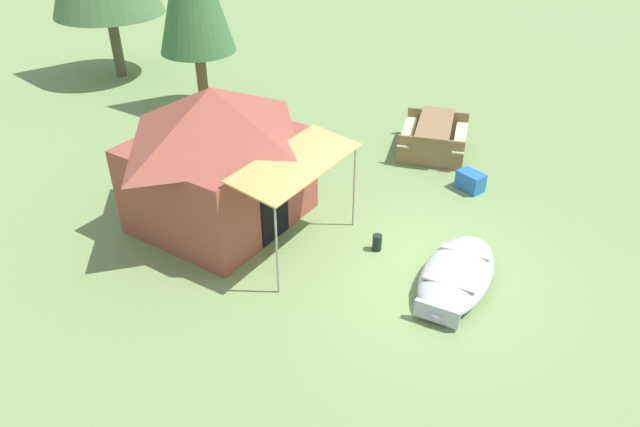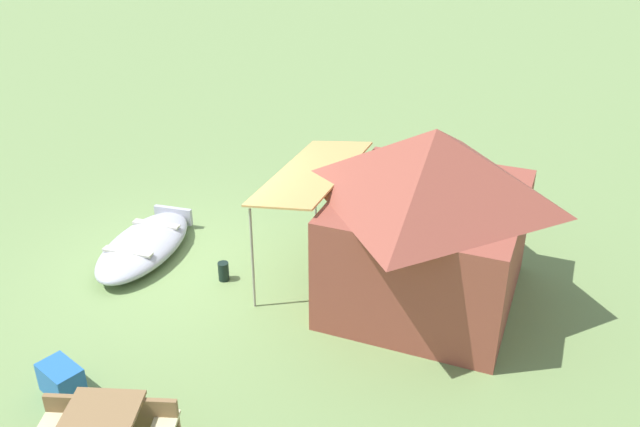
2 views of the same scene
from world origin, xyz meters
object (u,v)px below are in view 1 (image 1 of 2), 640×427
(beached_rowboat, at_px, (457,274))
(canvas_cabin_tent, at_px, (217,155))
(picnic_table, at_px, (434,133))
(cooler_box, at_px, (470,181))
(fuel_can, at_px, (377,243))

(beached_rowboat, relative_size, canvas_cabin_tent, 0.66)
(picnic_table, distance_m, cooler_box, 1.88)
(cooler_box, distance_m, fuel_can, 3.02)
(beached_rowboat, bearing_deg, cooler_box, 18.81)
(beached_rowboat, distance_m, canvas_cabin_tent, 4.72)
(picnic_table, bearing_deg, beached_rowboat, -149.86)
(canvas_cabin_tent, relative_size, picnic_table, 1.69)
(fuel_can, bearing_deg, cooler_box, -9.84)
(cooler_box, height_order, fuel_can, cooler_box)
(cooler_box, bearing_deg, fuel_can, 170.16)
(canvas_cabin_tent, height_order, picnic_table, canvas_cabin_tent)
(picnic_table, relative_size, fuel_can, 7.26)
(canvas_cabin_tent, height_order, fuel_can, canvas_cabin_tent)
(beached_rowboat, distance_m, cooler_box, 3.25)
(cooler_box, xyz_separation_m, fuel_can, (-2.97, 0.52, -0.05))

